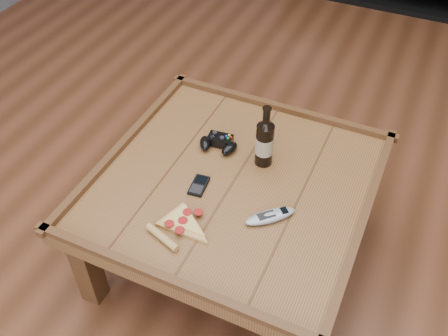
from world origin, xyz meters
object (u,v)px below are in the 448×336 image
at_px(pizza_slice, 180,224).
at_px(remote_control, 270,216).
at_px(beer_bottle, 265,141).
at_px(coffee_table, 234,192).
at_px(smartphone, 199,185).
at_px(game_controller, 218,143).

bearing_deg(pizza_slice, remote_control, 49.39).
distance_m(pizza_slice, remote_control, 0.31).
bearing_deg(beer_bottle, pizza_slice, -108.82).
bearing_deg(coffee_table, remote_control, -31.17).
bearing_deg(smartphone, remote_control, -13.19).
height_order(smartphone, remote_control, remote_control).
bearing_deg(pizza_slice, smartphone, 116.19).
relative_size(beer_bottle, game_controller, 1.53).
xyz_separation_m(coffee_table, game_controller, (-0.13, 0.15, 0.08)).
bearing_deg(coffee_table, beer_bottle, 66.55).
height_order(coffee_table, remote_control, remote_control).
bearing_deg(coffee_table, smartphone, -142.91).
xyz_separation_m(beer_bottle, game_controller, (-0.19, 0.01, -0.08)).
height_order(beer_bottle, game_controller, beer_bottle).
bearing_deg(game_controller, smartphone, -89.74).
distance_m(coffee_table, smartphone, 0.15).
xyz_separation_m(beer_bottle, smartphone, (-0.17, -0.22, -0.10)).
bearing_deg(smartphone, beer_bottle, 46.44).
height_order(coffee_table, smartphone, coffee_table).
bearing_deg(beer_bottle, smartphone, -126.99).
bearing_deg(smartphone, pizza_slice, -89.03).
bearing_deg(remote_control, smartphone, -140.69).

